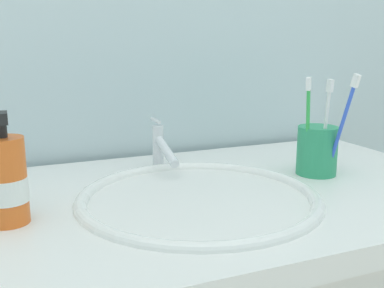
# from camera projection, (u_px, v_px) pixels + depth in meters

# --- Properties ---
(sink_basin) EXTENTS (0.42, 0.42, 0.12)m
(sink_basin) POSITION_uv_depth(u_px,v_px,m) (199.00, 221.00, 0.78)
(sink_basin) COLOR white
(sink_basin) RESTS_ON vanity_counter
(faucet) EXTENTS (0.02, 0.15, 0.10)m
(faucet) POSITION_uv_depth(u_px,v_px,m) (161.00, 147.00, 0.94)
(faucet) COLOR silver
(faucet) RESTS_ON sink_basin
(toothbrush_cup) EXTENTS (0.08, 0.08, 0.10)m
(toothbrush_cup) POSITION_uv_depth(u_px,v_px,m) (317.00, 151.00, 0.91)
(toothbrush_cup) COLOR #2D9966
(toothbrush_cup) RESTS_ON vanity_counter
(toothbrush_green) EXTENTS (0.03, 0.03, 0.19)m
(toothbrush_green) POSITION_uv_depth(u_px,v_px,m) (308.00, 121.00, 0.87)
(toothbrush_green) COLOR green
(toothbrush_green) RESTS_ON toothbrush_cup
(toothbrush_white) EXTENTS (0.01, 0.02, 0.19)m
(toothbrush_white) POSITION_uv_depth(u_px,v_px,m) (326.00, 121.00, 0.87)
(toothbrush_white) COLOR white
(toothbrush_white) RESTS_ON toothbrush_cup
(toothbrush_blue) EXTENTS (0.02, 0.07, 0.20)m
(toothbrush_blue) POSITION_uv_depth(u_px,v_px,m) (343.00, 121.00, 0.85)
(toothbrush_blue) COLOR blue
(toothbrush_blue) RESTS_ON toothbrush_cup
(soap_dispenser) EXTENTS (0.06, 0.06, 0.17)m
(soap_dispenser) POSITION_uv_depth(u_px,v_px,m) (6.00, 181.00, 0.65)
(soap_dispenser) COLOR orange
(soap_dispenser) RESTS_ON vanity_counter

